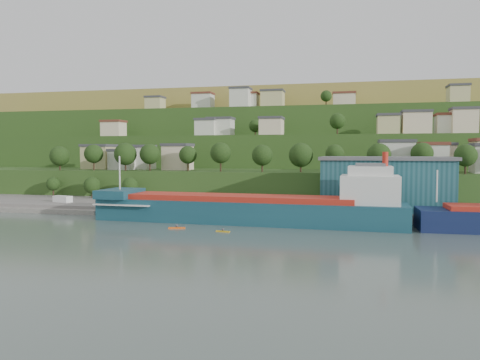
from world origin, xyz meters
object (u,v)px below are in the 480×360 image
(cargo_ship_near, at_px, (256,210))
(kayak_orange, at_px, (177,227))
(warehouse, at_px, (385,183))
(caravan, at_px, (63,200))

(cargo_ship_near, height_order, kayak_orange, cargo_ship_near)
(warehouse, distance_m, kayak_orange, 52.75)
(cargo_ship_near, xyz_separation_m, caravan, (-57.25, 12.42, -0.40))
(warehouse, height_order, kayak_orange, warehouse)
(warehouse, bearing_deg, kayak_orange, -144.73)
(kayak_orange, bearing_deg, caravan, 136.13)
(warehouse, height_order, caravan, warehouse)
(caravan, relative_size, kayak_orange, 1.53)
(cargo_ship_near, distance_m, kayak_orange, 18.62)
(caravan, distance_m, kayak_orange, 48.77)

